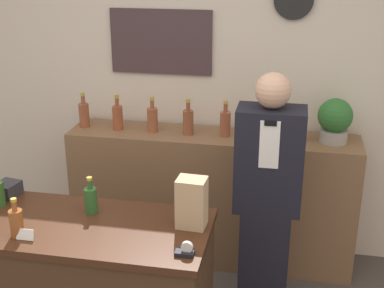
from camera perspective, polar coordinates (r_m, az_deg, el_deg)
back_wall at (r=4.01m, az=0.89°, el=7.05°), size 5.20×0.09×2.70m
back_shelf at (r=4.04m, az=2.09°, el=-5.75°), size 2.10×0.41×1.01m
shopkeeper at (r=3.36m, az=8.01°, el=-5.96°), size 0.41×0.26×1.61m
potted_plant at (r=3.78m, az=15.00°, el=2.53°), size 0.24×0.24×0.31m
paper_bag at (r=2.76m, az=-0.03°, el=-6.28°), size 0.16×0.13×0.27m
tape_dispenser at (r=2.57m, az=-0.71°, el=-11.32°), size 0.09×0.06×0.07m
price_card_right at (r=2.81m, az=-17.38°, el=-9.20°), size 0.09×0.02×0.06m
gift_box at (r=3.30m, az=-19.10°, el=-4.57°), size 0.15×0.15×0.08m
counter_bottle_1 at (r=2.83m, az=-18.23°, el=-7.91°), size 0.07×0.07×0.21m
counter_bottle_2 at (r=2.97m, az=-10.74°, el=-5.81°), size 0.07×0.07×0.21m
shelf_bottle_0 at (r=4.06m, az=-11.44°, el=3.14°), size 0.08×0.08×0.26m
shelf_bottle_1 at (r=3.96m, az=-7.94°, el=2.91°), size 0.08×0.08×0.26m
shelf_bottle_2 at (r=3.88m, az=-4.24°, el=2.69°), size 0.08×0.08×0.26m
shelf_bottle_3 at (r=3.82m, az=-0.41°, el=2.44°), size 0.08×0.08×0.26m
shelf_bottle_4 at (r=3.79m, az=3.57°, el=2.26°), size 0.08×0.08×0.26m
shelf_bottle_5 at (r=3.78m, az=7.58°, el=2.04°), size 0.08×0.08×0.26m
shelf_bottle_6 at (r=3.77m, az=11.59°, el=1.73°), size 0.08×0.08×0.26m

